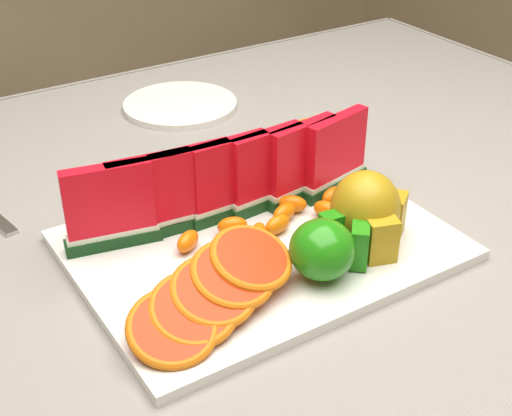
{
  "coord_description": "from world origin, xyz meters",
  "views": [
    {
      "loc": [
        -0.31,
        -0.63,
        1.21
      ],
      "look_at": [
        0.05,
        -0.07,
        0.81
      ],
      "focal_mm": 50.0,
      "sensor_mm": 36.0,
      "label": 1
    }
  ],
  "objects_px": {
    "apple_cluster": "(326,248)",
    "pear_cluster": "(368,211)",
    "platter": "(261,245)",
    "side_plate": "(180,105)"
  },
  "relations": [
    {
      "from": "pear_cluster",
      "to": "side_plate",
      "type": "height_order",
      "value": "pear_cluster"
    },
    {
      "from": "apple_cluster",
      "to": "platter",
      "type": "bearing_deg",
      "value": 104.84
    },
    {
      "from": "side_plate",
      "to": "pear_cluster",
      "type": "bearing_deg",
      "value": -91.0
    },
    {
      "from": "apple_cluster",
      "to": "pear_cluster",
      "type": "bearing_deg",
      "value": 18.76
    },
    {
      "from": "side_plate",
      "to": "apple_cluster",
      "type": "bearing_deg",
      "value": -99.71
    },
    {
      "from": "platter",
      "to": "side_plate",
      "type": "bearing_deg",
      "value": 75.14
    },
    {
      "from": "platter",
      "to": "apple_cluster",
      "type": "distance_m",
      "value": 0.1
    },
    {
      "from": "platter",
      "to": "apple_cluster",
      "type": "bearing_deg",
      "value": -75.16
    },
    {
      "from": "pear_cluster",
      "to": "platter",
      "type": "bearing_deg",
      "value": 148.15
    },
    {
      "from": "pear_cluster",
      "to": "side_plate",
      "type": "xyz_separation_m",
      "value": [
        0.01,
        0.46,
        -0.05
      ]
    }
  ]
}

